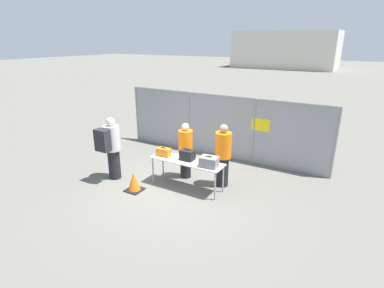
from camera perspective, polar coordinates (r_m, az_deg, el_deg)
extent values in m
plane|color=#605E56|center=(8.43, -2.90, -8.03)|extent=(120.00, 120.00, 0.00)
cylinder|color=gray|center=(12.16, -10.43, 5.70)|extent=(0.07, 0.07, 2.14)
cylinder|color=gray|center=(10.78, -0.56, 4.28)|extent=(0.07, 0.07, 2.14)
cylinder|color=gray|center=(9.81, 11.65, 2.35)|extent=(0.07, 0.07, 2.14)
cylinder|color=gray|center=(9.38, 25.68, 0.00)|extent=(0.07, 0.07, 2.14)
cube|color=gray|center=(10.24, 5.26, 3.38)|extent=(7.24, 0.01, 2.14)
cube|color=gray|center=(10.00, 5.44, 9.13)|extent=(7.24, 0.04, 0.04)
cube|color=yellow|center=(9.67, 12.91, 3.60)|extent=(0.60, 0.01, 0.40)
cube|color=silver|center=(8.04, -1.00, -3.23)|extent=(2.06, 0.61, 0.02)
cylinder|color=#99999E|center=(8.53, -7.45, -4.96)|extent=(0.04, 0.04, 0.77)
cylinder|color=#99999E|center=(7.59, 4.40, -8.03)|extent=(0.04, 0.04, 0.77)
cylinder|color=#99999E|center=(8.88, -5.54, -3.86)|extent=(0.04, 0.04, 0.77)
cylinder|color=#99999E|center=(7.99, 5.95, -6.63)|extent=(0.04, 0.04, 0.77)
cube|color=orange|center=(8.34, -5.44, -1.54)|extent=(0.40, 0.24, 0.22)
cube|color=black|center=(8.30, -5.46, -0.74)|extent=(0.16, 0.04, 0.02)
cube|color=black|center=(8.03, -0.88, -2.10)|extent=(0.37, 0.27, 0.28)
cube|color=black|center=(7.97, -0.89, -1.09)|extent=(0.15, 0.03, 0.02)
cube|color=slate|center=(7.62, 3.26, -3.41)|extent=(0.48, 0.37, 0.26)
cube|color=black|center=(7.56, 3.28, -2.40)|extent=(0.16, 0.04, 0.02)
cylinder|color=black|center=(9.02, -14.58, -3.72)|extent=(0.34, 0.34, 0.87)
cylinder|color=#B2B2B7|center=(8.75, -15.01, 1.10)|extent=(0.45, 0.45, 0.72)
sphere|color=beige|center=(8.61, -15.28, 4.13)|extent=(0.24, 0.24, 0.24)
cube|color=#232328|center=(8.51, -16.68, 0.68)|extent=(0.41, 0.25, 0.61)
cylinder|color=black|center=(8.80, -1.22, -3.94)|extent=(0.31, 0.31, 0.78)
cylinder|color=orange|center=(8.55, -1.26, 0.48)|extent=(0.41, 0.41, 0.65)
sphere|color=beige|center=(8.42, -1.28, 3.27)|extent=(0.21, 0.21, 0.21)
cylinder|color=black|center=(8.34, 5.81, -5.22)|extent=(0.33, 0.33, 0.84)
cylinder|color=orange|center=(8.05, 5.99, -0.23)|extent=(0.44, 0.44, 0.70)
sphere|color=#A57A5B|center=(7.91, 6.11, 2.94)|extent=(0.23, 0.23, 0.23)
cube|color=#B2B2B7|center=(12.01, 13.83, 2.05)|extent=(2.95, 1.35, 0.55)
sphere|color=black|center=(11.54, 10.25, 0.79)|extent=(0.52, 0.52, 0.52)
sphere|color=black|center=(12.87, 12.54, 2.56)|extent=(0.52, 0.52, 0.52)
cylinder|color=#59595B|center=(12.74, 5.17, 2.47)|extent=(1.03, 0.06, 0.06)
cube|color=beige|center=(46.92, 17.51, 16.79)|extent=(13.84, 8.01, 5.02)
cube|color=black|center=(8.34, -10.88, -8.56)|extent=(0.43, 0.43, 0.03)
cone|color=orange|center=(8.23, -10.99, -6.98)|extent=(0.35, 0.35, 0.54)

